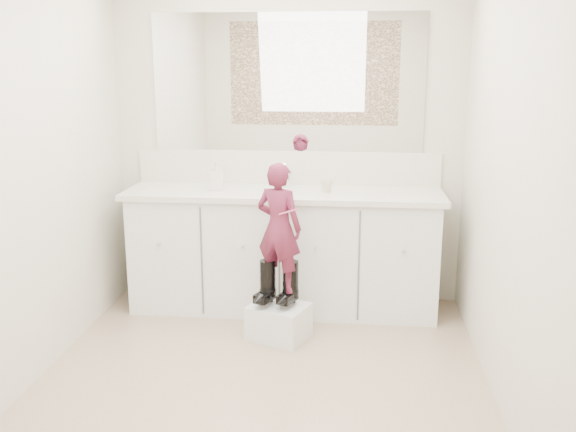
# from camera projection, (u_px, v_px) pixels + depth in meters

# --- Properties ---
(floor) EXTENTS (3.00, 3.00, 0.00)m
(floor) POSITION_uv_depth(u_px,v_px,m) (260.00, 386.00, 3.64)
(floor) COLOR #7E6A52
(floor) RESTS_ON ground
(wall_back) EXTENTS (2.60, 0.00, 2.60)m
(wall_back) POSITION_uv_depth(u_px,v_px,m) (288.00, 143.00, 4.80)
(wall_back) COLOR beige
(wall_back) RESTS_ON floor
(wall_front) EXTENTS (2.60, 0.00, 2.60)m
(wall_front) POSITION_uv_depth(u_px,v_px,m) (181.00, 268.00, 1.90)
(wall_front) COLOR beige
(wall_front) RESTS_ON floor
(wall_left) EXTENTS (0.00, 3.00, 3.00)m
(wall_left) POSITION_uv_depth(u_px,v_px,m) (21.00, 174.00, 3.49)
(wall_left) COLOR beige
(wall_left) RESTS_ON floor
(wall_right) EXTENTS (0.00, 3.00, 3.00)m
(wall_right) POSITION_uv_depth(u_px,v_px,m) (513.00, 183.00, 3.22)
(wall_right) COLOR beige
(wall_right) RESTS_ON floor
(vanity_cabinet) EXTENTS (2.20, 0.55, 0.85)m
(vanity_cabinet) POSITION_uv_depth(u_px,v_px,m) (284.00, 252.00, 4.72)
(vanity_cabinet) COLOR silver
(vanity_cabinet) RESTS_ON floor
(countertop) EXTENTS (2.28, 0.58, 0.04)m
(countertop) POSITION_uv_depth(u_px,v_px,m) (283.00, 194.00, 4.60)
(countertop) COLOR beige
(countertop) RESTS_ON vanity_cabinet
(backsplash) EXTENTS (2.28, 0.03, 0.25)m
(backsplash) POSITION_uv_depth(u_px,v_px,m) (287.00, 168.00, 4.83)
(backsplash) COLOR beige
(backsplash) RESTS_ON countertop
(mirror) EXTENTS (2.00, 0.02, 1.00)m
(mirror) POSITION_uv_depth(u_px,v_px,m) (287.00, 83.00, 4.69)
(mirror) COLOR white
(mirror) RESTS_ON wall_back
(dot_panel) EXTENTS (2.00, 0.01, 1.20)m
(dot_panel) POSITION_uv_depth(u_px,v_px,m) (176.00, 115.00, 1.81)
(dot_panel) COLOR #472819
(dot_panel) RESTS_ON wall_front
(faucet) EXTENTS (0.08, 0.08, 0.10)m
(faucet) POSITION_uv_depth(u_px,v_px,m) (286.00, 180.00, 4.74)
(faucet) COLOR silver
(faucet) RESTS_ON countertop
(cup) EXTENTS (0.10, 0.10, 0.08)m
(cup) POSITION_uv_depth(u_px,v_px,m) (327.00, 186.00, 4.56)
(cup) COLOR #C1B09A
(cup) RESTS_ON countertop
(soap_bottle) EXTENTS (0.11, 0.11, 0.20)m
(soap_bottle) POSITION_uv_depth(u_px,v_px,m) (217.00, 176.00, 4.63)
(soap_bottle) COLOR beige
(soap_bottle) RESTS_ON countertop
(step_stool) EXTENTS (0.44, 0.41, 0.23)m
(step_stool) POSITION_uv_depth(u_px,v_px,m) (279.00, 322.00, 4.25)
(step_stool) COLOR silver
(step_stool) RESTS_ON floor
(boot_left) EXTENTS (0.18, 0.23, 0.30)m
(boot_left) POSITION_uv_depth(u_px,v_px,m) (268.00, 282.00, 4.22)
(boot_left) COLOR black
(boot_left) RESTS_ON step_stool
(boot_right) EXTENTS (0.18, 0.23, 0.30)m
(boot_right) POSITION_uv_depth(u_px,v_px,m) (290.00, 283.00, 4.20)
(boot_right) COLOR black
(boot_right) RESTS_ON step_stool
(toddler) EXTENTS (0.36, 0.30, 0.85)m
(toddler) POSITION_uv_depth(u_px,v_px,m) (279.00, 228.00, 4.12)
(toddler) COLOR #962E53
(toddler) RESTS_ON step_stool
(toothbrush) EXTENTS (0.13, 0.06, 0.06)m
(toothbrush) POSITION_uv_depth(u_px,v_px,m) (288.00, 212.00, 4.01)
(toothbrush) COLOR #CC4F76
(toothbrush) RESTS_ON toddler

